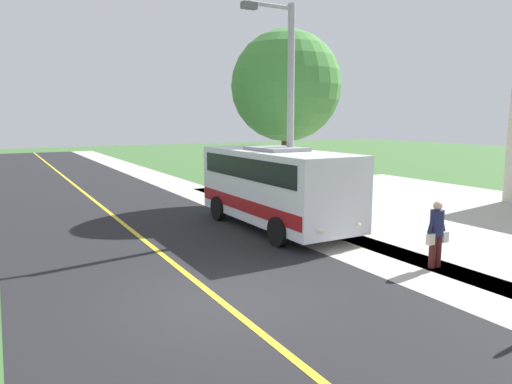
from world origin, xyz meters
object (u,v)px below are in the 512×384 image
shuttle_bus_front (276,184)px  tree_curbside (286,86)px  street_light_pole (287,107)px  pedestrian_with_bags (436,232)px

shuttle_bus_front → tree_curbside: bearing=-126.8°
shuttle_bus_front → tree_curbside: size_ratio=0.92×
street_light_pole → pedestrian_with_bags: bearing=98.8°
shuttle_bus_front → pedestrian_with_bags: (-1.20, 5.77, -0.63)m
pedestrian_with_bags → tree_curbside: size_ratio=0.23×
pedestrian_with_bags → tree_curbside: 10.63m
pedestrian_with_bags → street_light_pole: (0.87, -5.62, 3.24)m
pedestrian_with_bags → shuttle_bus_front: bearing=-78.2°
pedestrian_with_bags → street_light_pole: street_light_pole is taller
shuttle_bus_front → pedestrian_with_bags: 5.93m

